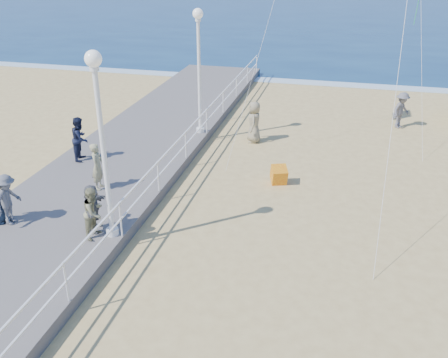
% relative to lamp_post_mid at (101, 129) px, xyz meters
% --- Properties ---
extents(ground, '(160.00, 160.00, 0.00)m').
position_rel_lamp_post_mid_xyz_m(ground, '(5.35, 0.00, -3.66)').
color(ground, tan).
rests_on(ground, ground).
extents(ocean, '(160.00, 90.00, 0.05)m').
position_rel_lamp_post_mid_xyz_m(ocean, '(5.35, 65.00, -3.65)').
color(ocean, '#0D2D50').
rests_on(ocean, ground).
extents(surf_line, '(160.00, 1.20, 0.04)m').
position_rel_lamp_post_mid_xyz_m(surf_line, '(5.35, 20.50, -3.63)').
color(surf_line, white).
rests_on(surf_line, ground).
extents(boardwalk, '(5.00, 44.00, 0.40)m').
position_rel_lamp_post_mid_xyz_m(boardwalk, '(-2.15, 0.00, -3.46)').
color(boardwalk, slate).
rests_on(boardwalk, ground).
extents(railing, '(0.05, 42.00, 0.55)m').
position_rel_lamp_post_mid_xyz_m(railing, '(0.30, 0.00, -2.41)').
color(railing, white).
rests_on(railing, boardwalk).
extents(lamp_post_mid, '(0.44, 0.44, 5.32)m').
position_rel_lamp_post_mid_xyz_m(lamp_post_mid, '(0.00, 0.00, 0.00)').
color(lamp_post_mid, white).
rests_on(lamp_post_mid, boardwalk).
extents(lamp_post_far, '(0.44, 0.44, 5.32)m').
position_rel_lamp_post_mid_xyz_m(lamp_post_far, '(0.00, 9.00, 0.00)').
color(lamp_post_far, white).
rests_on(lamp_post_far, boardwalk).
extents(spectator_1, '(0.64, 0.79, 1.53)m').
position_rel_lamp_post_mid_xyz_m(spectator_1, '(-0.43, -0.17, -2.50)').
color(spectator_1, gray).
rests_on(spectator_1, boardwalk).
extents(spectator_2, '(0.59, 1.03, 1.60)m').
position_rel_lamp_post_mid_xyz_m(spectator_2, '(-3.25, -0.12, -2.46)').
color(spectator_2, '#5D5E62').
rests_on(spectator_2, boardwalk).
extents(spectator_5, '(0.69, 1.41, 1.46)m').
position_rel_lamp_post_mid_xyz_m(spectator_5, '(-0.61, 0.12, -2.53)').
color(spectator_5, '#57585C').
rests_on(spectator_5, boardwalk).
extents(spectator_6, '(0.47, 0.65, 1.65)m').
position_rel_lamp_post_mid_xyz_m(spectator_6, '(-1.76, 2.70, -2.44)').
color(spectator_6, '#989369').
rests_on(spectator_6, boardwalk).
extents(spectator_7, '(0.80, 0.94, 1.71)m').
position_rel_lamp_post_mid_xyz_m(spectator_7, '(-3.61, 4.90, -2.40)').
color(spectator_7, '#161B31').
rests_on(spectator_7, boardwalk).
extents(beach_walker_a, '(1.19, 1.29, 1.74)m').
position_rel_lamp_post_mid_xyz_m(beach_walker_a, '(8.84, 13.00, -2.79)').
color(beach_walker_a, '#5F5D62').
rests_on(beach_walker_a, ground).
extents(beach_walker_c, '(0.70, 0.97, 1.85)m').
position_rel_lamp_post_mid_xyz_m(beach_walker_c, '(2.37, 9.41, -2.74)').
color(beach_walker_c, gray).
rests_on(beach_walker_c, ground).
extents(box_kite, '(0.76, 0.85, 0.74)m').
position_rel_lamp_post_mid_xyz_m(box_kite, '(4.09, 5.37, -3.36)').
color(box_kite, '#D94B0C').
rests_on(box_kite, ground).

